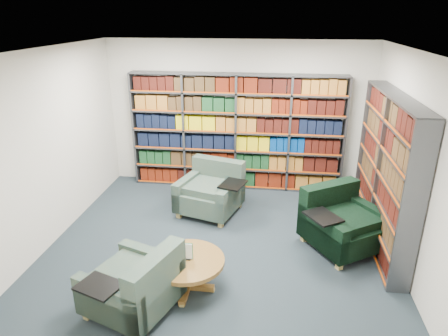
# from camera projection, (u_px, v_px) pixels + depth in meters

# --- Properties ---
(room_shell) EXTENTS (5.02, 5.02, 2.82)m
(room_shell) POSITION_uv_depth(u_px,v_px,m) (218.00, 160.00, 5.34)
(room_shell) COLOR #1C252C
(room_shell) RESTS_ON ground
(bookshelf_back) EXTENTS (4.00, 0.28, 2.20)m
(bookshelf_back) POSITION_uv_depth(u_px,v_px,m) (236.00, 133.00, 7.61)
(bookshelf_back) COLOR #47494F
(bookshelf_back) RESTS_ON ground
(bookshelf_right) EXTENTS (0.28, 2.50, 2.20)m
(bookshelf_right) POSITION_uv_depth(u_px,v_px,m) (386.00, 173.00, 5.71)
(bookshelf_right) COLOR #47494F
(bookshelf_right) RESTS_ON ground
(chair_teal_left) EXTENTS (1.24, 1.18, 0.86)m
(chair_teal_left) POSITION_uv_depth(u_px,v_px,m) (212.00, 192.00, 6.89)
(chair_teal_left) COLOR #022637
(chair_teal_left) RESTS_ON ground
(chair_green_right) EXTENTS (1.34, 1.34, 0.88)m
(chair_green_right) POSITION_uv_depth(u_px,v_px,m) (340.00, 223.00, 5.85)
(chair_green_right) COLOR black
(chair_green_right) RESTS_ON ground
(chair_teal_front) EXTENTS (1.15, 1.20, 0.82)m
(chair_teal_front) POSITION_uv_depth(u_px,v_px,m) (138.00, 288.00, 4.52)
(chair_teal_front) COLOR #022637
(chair_teal_front) RESTS_ON ground
(coffee_table) EXTENTS (0.93, 0.93, 0.65)m
(coffee_table) POSITION_uv_depth(u_px,v_px,m) (187.00, 265.00, 4.89)
(coffee_table) COLOR olive
(coffee_table) RESTS_ON ground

